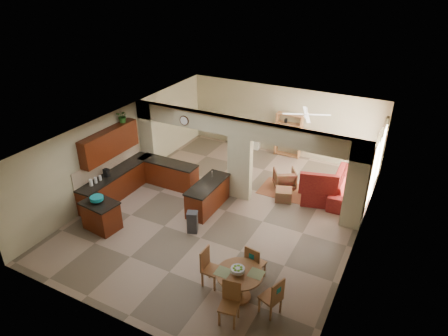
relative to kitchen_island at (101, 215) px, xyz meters
The scene contains 39 objects.
floor 3.84m from the kitchen_island, 41.47° to the left, with size 10.00×10.00×0.00m, color gray.
ceiling 4.47m from the kitchen_island, 41.47° to the left, with size 10.00×10.00×0.00m, color white.
wall_back 8.10m from the kitchen_island, 69.22° to the left, with size 8.00×8.00×0.00m, color #BDB18A.
wall_front 3.90m from the kitchen_island, 40.93° to the right, with size 8.00×8.00×0.00m, color #BDB18A.
wall_left 2.93m from the kitchen_island, 114.39° to the left, with size 10.00×10.00×0.00m, color #BDB18A.
wall_right 7.37m from the kitchen_island, 20.21° to the left, with size 10.00×10.00×0.00m, color #BDB18A.
partition_left_pier 3.75m from the kitchen_island, 103.48° to the left, with size 0.60×0.25×2.80m, color #BDB18A.
partition_center_pier 4.58m from the kitchen_island, 50.98° to the left, with size 0.80×0.25×2.20m, color #BDB18A.
partition_right_pier 7.50m from the kitchen_island, 28.26° to the left, with size 0.60×0.25×2.80m, color #BDB18A.
partition_header 4.98m from the kitchen_island, 50.98° to the left, with size 8.00×0.25×0.60m, color #BDB18A.
kitchen_counter 2.31m from the kitchen_island, 100.09° to the left, with size 2.52×3.29×1.48m.
upper_cabinets 2.46m from the kitchen_island, 119.23° to the left, with size 0.35×2.40×0.90m, color #471908.
peninsula 3.30m from the kitchen_island, 46.91° to the left, with size 0.70×1.85×0.91m.
wall_clock 4.01m from the kitchen_island, 75.77° to the left, with size 0.34×0.34×0.03m, color #4C2B19.
rug 6.17m from the kitchen_island, 48.75° to the left, with size 1.60×1.30×0.01m, color brown.
fireplace 7.46m from the kitchen_island, 80.32° to the left, with size 1.60×0.35×1.20m.
shelving_unit 8.03m from the kitchen_island, 66.42° to the left, with size 1.00×0.32×1.80m, color #956033.
window_a 8.39m from the kitchen_island, 35.25° to the left, with size 0.02×0.90×1.90m, color white.
window_b 9.47m from the kitchen_island, 43.71° to the left, with size 0.02×0.90×1.90m, color white.
glazed_door 8.90m from the kitchen_island, 39.74° to the left, with size 0.02×0.70×2.10m, color white.
drape_a_left 8.03m from the kitchen_island, 31.90° to the left, with size 0.10×0.28×2.30m, color #3F2319.
drape_a_right 8.72m from the kitchen_island, 38.64° to the left, with size 0.10×0.28×2.30m, color #3F2319.
drape_b_left 9.04m from the kitchen_island, 41.12° to the left, with size 0.10×0.28×2.30m, color #3F2319.
drape_b_right 9.87m from the kitchen_island, 46.39° to the left, with size 0.10×0.28×2.30m, color #3F2319.
ceiling_fan 7.34m from the kitchen_island, 51.75° to the left, with size 1.00×1.00×0.10m, color white.
kitchen_island is the anchor object (origin of this frame).
teal_bowl 0.54m from the kitchen_island, behind, with size 0.39×0.39×0.18m, color teal.
trash_can 2.72m from the kitchen_island, 23.68° to the left, with size 0.30×0.25×0.63m, color #323234.
dining_table 4.87m from the kitchen_island, ahead, with size 1.11×1.11×0.76m.
fruit_bowl 4.86m from the kitchen_island, ahead, with size 0.33×0.33×0.17m, color #6CC129.
sofa 8.10m from the kitchen_island, 40.53° to the left, with size 1.03×2.64×0.77m, color maroon.
chaise 7.00m from the kitchen_island, 40.06° to the left, with size 1.21×0.99×0.48m, color maroon.
armchair 6.28m from the kitchen_island, 50.49° to the left, with size 0.72×0.74×0.67m, color maroon.
ottoman 5.86m from the kitchen_island, 43.30° to the left, with size 0.54×0.54×0.39m, color maroon.
plant 3.41m from the kitchen_island, 111.25° to the left, with size 0.39×0.34×0.43m, color #235516.
chair_north 4.89m from the kitchen_island, ahead, with size 0.48×0.48×1.02m.
chair_east 5.78m from the kitchen_island, ahead, with size 0.54×0.54×1.02m.
chair_south 5.10m from the kitchen_island, 14.73° to the right, with size 0.49×0.49×1.02m.
chair_west 4.00m from the kitchen_island, ahead, with size 0.43×0.42×1.02m.
Camera 1 is at (4.90, -9.55, 7.16)m, focal length 32.00 mm.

